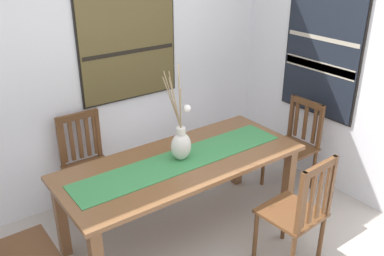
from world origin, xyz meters
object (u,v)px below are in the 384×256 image
at_px(centerpiece_vase, 181,143).
at_px(chair_3, 298,211).
at_px(painting_on_back_wall, 127,32).
at_px(chair_0, 87,163).
at_px(chair_1, 9,252).
at_px(dining_table, 182,171).
at_px(chair_2, 294,144).
at_px(painting_on_side_wall, 322,50).

xyz_separation_m(centerpiece_vase, chair_3, (0.48, -0.84, -0.38)).
bearing_deg(painting_on_back_wall, chair_0, -160.74).
bearing_deg(centerpiece_vase, painting_on_back_wall, 84.11).
height_order(centerpiece_vase, chair_1, centerpiece_vase).
bearing_deg(dining_table, centerpiece_vase, 75.86).
height_order(chair_0, chair_2, chair_0).
xyz_separation_m(chair_3, painting_on_back_wall, (-0.38, 1.85, 1.08)).
bearing_deg(chair_1, painting_on_back_wall, 34.35).
bearing_deg(chair_2, chair_3, -137.41).
relative_size(dining_table, painting_on_back_wall, 1.56).
distance_m(chair_1, painting_on_side_wall, 3.19).
relative_size(centerpiece_vase, chair_3, 0.80).
xyz_separation_m(chair_0, chair_1, (-0.89, -0.81, -0.01)).
height_order(centerpiece_vase, painting_on_side_wall, painting_on_side_wall).
bearing_deg(centerpiece_vase, chair_2, -1.74).
bearing_deg(chair_2, chair_0, 155.75).
bearing_deg(painting_on_side_wall, dining_table, -179.17).
bearing_deg(painting_on_back_wall, chair_2, -39.91).
bearing_deg(chair_2, dining_table, 179.08).
height_order(dining_table, painting_on_back_wall, painting_on_back_wall).
height_order(centerpiece_vase, chair_3, centerpiece_vase).
bearing_deg(painting_on_side_wall, painting_on_back_wall, 147.45).
relative_size(dining_table, painting_on_side_wall, 1.54).
bearing_deg(chair_2, centerpiece_vase, 178.26).
bearing_deg(centerpiece_vase, chair_0, 122.19).
distance_m(centerpiece_vase, chair_2, 1.41).
bearing_deg(chair_0, chair_3, -59.11).
bearing_deg(painting_on_back_wall, chair_1, -145.65).
relative_size(centerpiece_vase, chair_0, 0.81).
xyz_separation_m(chair_1, chair_2, (2.75, -0.02, -0.01)).
bearing_deg(painting_on_side_wall, centerpiece_vase, -179.83).
bearing_deg(dining_table, chair_2, -0.92).
xyz_separation_m(centerpiece_vase, painting_on_back_wall, (0.10, 1.00, 0.71)).
xyz_separation_m(dining_table, chair_2, (1.36, -0.02, -0.15)).
height_order(dining_table, chair_2, chair_2).
relative_size(centerpiece_vase, painting_on_back_wall, 0.59).
height_order(chair_0, painting_on_back_wall, painting_on_back_wall).
height_order(chair_0, chair_3, chair_3).
bearing_deg(painting_on_back_wall, chair_3, -78.48).
distance_m(dining_table, chair_3, 0.97).
height_order(dining_table, painting_on_side_wall, painting_on_side_wall).
bearing_deg(chair_2, painting_on_side_wall, 8.29).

